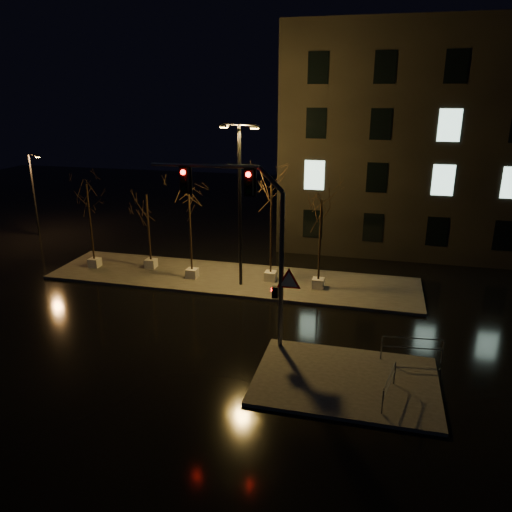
# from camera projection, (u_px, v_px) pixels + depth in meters

# --- Properties ---
(ground) EXTENTS (90.00, 90.00, 0.00)m
(ground) POSITION_uv_depth(u_px,v_px,m) (196.00, 323.00, 24.31)
(ground) COLOR black
(ground) RESTS_ON ground
(median) EXTENTS (22.00, 5.00, 0.15)m
(median) POSITION_uv_depth(u_px,v_px,m) (231.00, 279.00, 29.81)
(median) COLOR #403D39
(median) RESTS_ON ground
(sidewalk_corner) EXTENTS (7.00, 5.00, 0.15)m
(sidewalk_corner) POSITION_uv_depth(u_px,v_px,m) (345.00, 380.00, 19.34)
(sidewalk_corner) COLOR #403D39
(sidewalk_corner) RESTS_ON ground
(building) EXTENTS (25.00, 12.00, 15.00)m
(building) POSITION_uv_depth(u_px,v_px,m) (467.00, 139.00, 35.30)
(building) COLOR black
(building) RESTS_ON ground
(tree_0) EXTENTS (1.80, 1.80, 5.41)m
(tree_0) POSITION_uv_depth(u_px,v_px,m) (88.00, 203.00, 30.34)
(tree_0) COLOR silver
(tree_0) RESTS_ON median
(tree_1) EXTENTS (1.80, 1.80, 4.80)m
(tree_1) POSITION_uv_depth(u_px,v_px,m) (147.00, 211.00, 30.34)
(tree_1) COLOR silver
(tree_1) RESTS_ON median
(tree_2) EXTENTS (1.80, 1.80, 5.25)m
(tree_2) POSITION_uv_depth(u_px,v_px,m) (190.00, 212.00, 28.54)
(tree_2) COLOR silver
(tree_2) RESTS_ON median
(tree_3) EXTENTS (1.80, 1.80, 6.26)m
(tree_3) POSITION_uv_depth(u_px,v_px,m) (271.00, 201.00, 27.84)
(tree_3) COLOR silver
(tree_3) RESTS_ON median
(tree_4) EXTENTS (1.80, 1.80, 5.20)m
(tree_4) POSITION_uv_depth(u_px,v_px,m) (321.00, 220.00, 27.01)
(tree_4) COLOR silver
(tree_4) RESTS_ON median
(traffic_signal_mast) EXTENTS (6.42, 0.35, 7.83)m
(traffic_signal_mast) POSITION_uv_depth(u_px,v_px,m) (251.00, 231.00, 20.49)
(traffic_signal_mast) COLOR slate
(traffic_signal_mast) RESTS_ON sidewalk_corner
(streetlight_main) EXTENTS (2.24, 0.61, 8.98)m
(streetlight_main) POSITION_uv_depth(u_px,v_px,m) (240.00, 196.00, 27.14)
(streetlight_main) COLOR black
(streetlight_main) RESTS_ON median
(streetlight_far) EXTENTS (1.22, 0.45, 6.29)m
(streetlight_far) POSITION_uv_depth(u_px,v_px,m) (34.00, 192.00, 37.97)
(streetlight_far) COLOR black
(streetlight_far) RESTS_ON ground
(guard_rail_a) EXTENTS (2.47, 0.32, 1.07)m
(guard_rail_a) POSITION_uv_depth(u_px,v_px,m) (412.00, 346.00, 20.36)
(guard_rail_a) COLOR slate
(guard_rail_a) RESTS_ON sidewalk_corner
(guard_rail_b) EXTENTS (0.48, 2.06, 0.99)m
(guard_rail_b) POSITION_uv_depth(u_px,v_px,m) (389.00, 382.00, 17.91)
(guard_rail_b) COLOR slate
(guard_rail_b) RESTS_ON sidewalk_corner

